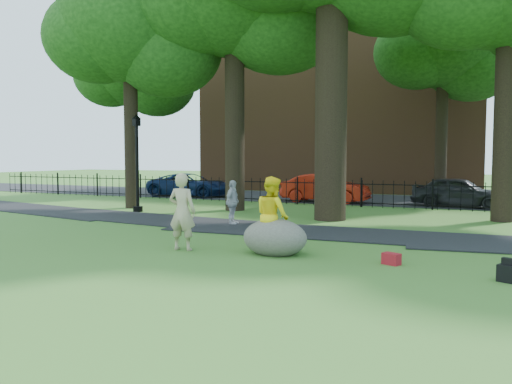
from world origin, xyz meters
The scene contains 15 objects.
ground centered at (0.00, 0.00, 0.00)m, with size 120.00×120.00×0.00m, color #406824.
footpath centered at (1.00, 3.90, 0.00)m, with size 36.00×2.60×0.03m, color black.
street centered at (0.00, 16.00, 0.00)m, with size 80.00×7.00×0.02m, color black.
iron_fence centered at (0.00, 12.00, 0.60)m, with size 44.00×0.04×1.20m.
brick_building centered at (-4.00, 24.00, 6.00)m, with size 18.00×8.00×12.00m, color brown.
woman centered at (-1.60, -0.03, 0.92)m, with size 0.67×0.44×1.84m, color tan.
man centered at (0.50, 0.47, 0.89)m, with size 0.86×0.67×1.77m, color yellow.
pedestrian centered at (-2.55, 4.44, 0.73)m, with size 0.85×0.36×1.46m, color #B5B4B9.
boulder centered at (0.59, 0.41, 0.44)m, with size 1.49×1.12×0.87m, color #656254.
lamppost centered at (-7.84, 6.37, 1.92)m, with size 0.39×0.39×3.92m.
backpack centered at (5.35, -0.25, 0.15)m, with size 0.41×0.26×0.31m, color black.
red_bag centered at (3.19, 0.38, 0.12)m, with size 0.35×0.22×0.24m, color maroon.
red_sedan centered at (-2.09, 13.50, 0.70)m, with size 1.47×4.23×1.39m, color #A91C0D.
navy_van centered at (-10.01, 13.84, 0.65)m, with size 2.16×4.68×1.30m, color #0E1F49.
grey_car centered at (3.96, 13.63, 0.68)m, with size 1.60×3.97×1.35m, color black.
Camera 1 is at (4.82, -9.99, 2.21)m, focal length 35.00 mm.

